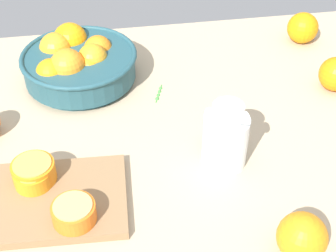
{
  "coord_description": "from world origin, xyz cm",
  "views": [
    {
      "loc": [
        -11.65,
        -80.07,
        73.2
      ],
      "look_at": [
        0.81,
        -3.15,
        6.92
      ],
      "focal_mm": 53.58,
      "sensor_mm": 36.0,
      "label": 1
    }
  ],
  "objects_px": {
    "orange_half_1": "(34,172)",
    "loose_orange_3": "(336,74)",
    "cutting_board": "(46,201)",
    "orange_half_2": "(33,177)",
    "orange_half_0": "(74,212)",
    "loose_orange_0": "(302,237)",
    "loose_orange_2": "(303,28)",
    "juice_pitcher": "(225,140)",
    "fruit_bowl": "(78,62)"
  },
  "relations": [
    {
      "from": "orange_half_1",
      "to": "loose_orange_3",
      "type": "relative_size",
      "value": 0.99
    },
    {
      "from": "cutting_board",
      "to": "orange_half_2",
      "type": "distance_m",
      "value": 0.05
    },
    {
      "from": "orange_half_0",
      "to": "loose_orange_0",
      "type": "relative_size",
      "value": 0.92
    },
    {
      "from": "loose_orange_2",
      "to": "loose_orange_3",
      "type": "relative_size",
      "value": 1.01
    },
    {
      "from": "orange_half_2",
      "to": "juice_pitcher",
      "type": "bearing_deg",
      "value": 3.12
    },
    {
      "from": "fruit_bowl",
      "to": "cutting_board",
      "type": "relative_size",
      "value": 0.94
    },
    {
      "from": "orange_half_2",
      "to": "fruit_bowl",
      "type": "bearing_deg",
      "value": 75.45
    },
    {
      "from": "loose_orange_2",
      "to": "loose_orange_3",
      "type": "xyz_separation_m",
      "value": [
        -0.0,
        -0.23,
        -0.0
      ]
    },
    {
      "from": "loose_orange_3",
      "to": "orange_half_1",
      "type": "bearing_deg",
      "value": -163.01
    },
    {
      "from": "orange_half_1",
      "to": "loose_orange_0",
      "type": "distance_m",
      "value": 0.51
    },
    {
      "from": "fruit_bowl",
      "to": "cutting_board",
      "type": "distance_m",
      "value": 0.42
    },
    {
      "from": "cutting_board",
      "to": "orange_half_0",
      "type": "relative_size",
      "value": 3.82
    },
    {
      "from": "juice_pitcher",
      "to": "loose_orange_2",
      "type": "xyz_separation_m",
      "value": [
        0.33,
        0.43,
        -0.01
      ]
    },
    {
      "from": "fruit_bowl",
      "to": "loose_orange_3",
      "type": "distance_m",
      "value": 0.63
    },
    {
      "from": "orange_half_2",
      "to": "loose_orange_0",
      "type": "height_order",
      "value": "loose_orange_0"
    },
    {
      "from": "loose_orange_0",
      "to": "loose_orange_3",
      "type": "height_order",
      "value": "loose_orange_0"
    },
    {
      "from": "fruit_bowl",
      "to": "orange_half_2",
      "type": "distance_m",
      "value": 0.38
    },
    {
      "from": "juice_pitcher",
      "to": "orange_half_0",
      "type": "distance_m",
      "value": 0.33
    },
    {
      "from": "fruit_bowl",
      "to": "juice_pitcher",
      "type": "distance_m",
      "value": 0.45
    },
    {
      "from": "cutting_board",
      "to": "loose_orange_2",
      "type": "bearing_deg",
      "value": 35.53
    },
    {
      "from": "orange_half_1",
      "to": "loose_orange_2",
      "type": "xyz_separation_m",
      "value": [
        0.71,
        0.44,
        0.0
      ]
    },
    {
      "from": "orange_half_2",
      "to": "loose_orange_3",
      "type": "xyz_separation_m",
      "value": [
        0.71,
        0.23,
        0.01
      ]
    },
    {
      "from": "cutting_board",
      "to": "loose_orange_2",
      "type": "height_order",
      "value": "loose_orange_2"
    },
    {
      "from": "fruit_bowl",
      "to": "orange_half_0",
      "type": "relative_size",
      "value": 3.58
    },
    {
      "from": "fruit_bowl",
      "to": "loose_orange_2",
      "type": "xyz_separation_m",
      "value": [
        0.62,
        0.09,
        -0.01
      ]
    },
    {
      "from": "cutting_board",
      "to": "orange_half_1",
      "type": "bearing_deg",
      "value": 111.55
    },
    {
      "from": "juice_pitcher",
      "to": "orange_half_1",
      "type": "xyz_separation_m",
      "value": [
        -0.38,
        -0.01,
        -0.02
      ]
    },
    {
      "from": "orange_half_1",
      "to": "cutting_board",
      "type": "bearing_deg",
      "value": -68.45
    },
    {
      "from": "cutting_board",
      "to": "loose_orange_3",
      "type": "xyz_separation_m",
      "value": [
        0.69,
        0.27,
        0.03
      ]
    },
    {
      "from": "orange_half_0",
      "to": "loose_orange_2",
      "type": "height_order",
      "value": "loose_orange_2"
    },
    {
      "from": "loose_orange_2",
      "to": "loose_orange_0",
      "type": "bearing_deg",
      "value": -110.89
    },
    {
      "from": "loose_orange_0",
      "to": "loose_orange_3",
      "type": "relative_size",
      "value": 1.03
    },
    {
      "from": "orange_half_1",
      "to": "loose_orange_0",
      "type": "relative_size",
      "value": 0.96
    },
    {
      "from": "fruit_bowl",
      "to": "cutting_board",
      "type": "height_order",
      "value": "fruit_bowl"
    },
    {
      "from": "juice_pitcher",
      "to": "orange_half_2",
      "type": "height_order",
      "value": "juice_pitcher"
    },
    {
      "from": "juice_pitcher",
      "to": "orange_half_1",
      "type": "height_order",
      "value": "juice_pitcher"
    },
    {
      "from": "fruit_bowl",
      "to": "orange_half_0",
      "type": "xyz_separation_m",
      "value": [
        -0.02,
        -0.47,
        -0.01
      ]
    },
    {
      "from": "cutting_board",
      "to": "orange_half_1",
      "type": "distance_m",
      "value": 0.06
    },
    {
      "from": "orange_half_1",
      "to": "loose_orange_2",
      "type": "distance_m",
      "value": 0.84
    },
    {
      "from": "cutting_board",
      "to": "loose_orange_2",
      "type": "relative_size",
      "value": 3.57
    },
    {
      "from": "cutting_board",
      "to": "loose_orange_0",
      "type": "xyz_separation_m",
      "value": [
        0.43,
        -0.18,
        0.03
      ]
    },
    {
      "from": "loose_orange_0",
      "to": "loose_orange_2",
      "type": "height_order",
      "value": "loose_orange_0"
    },
    {
      "from": "cutting_board",
      "to": "loose_orange_3",
      "type": "height_order",
      "value": "loose_orange_3"
    },
    {
      "from": "cutting_board",
      "to": "orange_half_2",
      "type": "relative_size",
      "value": 4.12
    },
    {
      "from": "loose_orange_0",
      "to": "fruit_bowl",
      "type": "bearing_deg",
      "value": 121.44
    },
    {
      "from": "fruit_bowl",
      "to": "loose_orange_2",
      "type": "relative_size",
      "value": 3.35
    },
    {
      "from": "orange_half_1",
      "to": "loose_orange_3",
      "type": "height_order",
      "value": "loose_orange_3"
    },
    {
      "from": "fruit_bowl",
      "to": "cutting_board",
      "type": "xyz_separation_m",
      "value": [
        -0.07,
        -0.41,
        -0.04
      ]
    },
    {
      "from": "orange_half_0",
      "to": "orange_half_2",
      "type": "distance_m",
      "value": 0.13
    },
    {
      "from": "cutting_board",
      "to": "juice_pitcher",
      "type": "bearing_deg",
      "value": 9.62
    }
  ]
}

